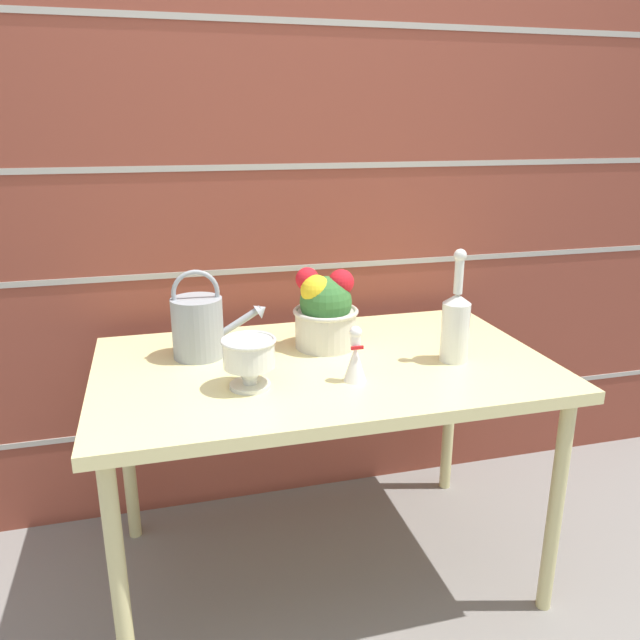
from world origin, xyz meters
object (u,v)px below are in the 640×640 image
(figurine_vase, at_px, (355,359))
(crystal_pedestal_bowl, at_px, (249,356))
(watering_can, at_px, (199,325))
(flower_planter, at_px, (325,311))
(glass_decanter, at_px, (456,323))

(figurine_vase, bearing_deg, crystal_pedestal_bowl, 174.07)
(watering_can, bearing_deg, flower_planter, -2.16)
(flower_planter, relative_size, figurine_vase, 1.61)
(flower_planter, height_order, glass_decanter, glass_decanter)
(figurine_vase, bearing_deg, watering_can, 142.64)
(watering_can, bearing_deg, crystal_pedestal_bowl, -68.27)
(crystal_pedestal_bowl, xyz_separation_m, flower_planter, (0.28, 0.26, 0.03))
(watering_can, relative_size, crystal_pedestal_bowl, 2.01)
(glass_decanter, bearing_deg, figurine_vase, -168.06)
(flower_planter, xyz_separation_m, glass_decanter, (0.34, -0.22, -0.00))
(glass_decanter, bearing_deg, watering_can, 162.36)
(crystal_pedestal_bowl, height_order, figurine_vase, figurine_vase)
(crystal_pedestal_bowl, relative_size, figurine_vase, 0.94)
(watering_can, height_order, crystal_pedestal_bowl, watering_can)
(flower_planter, bearing_deg, figurine_vase, -88.69)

